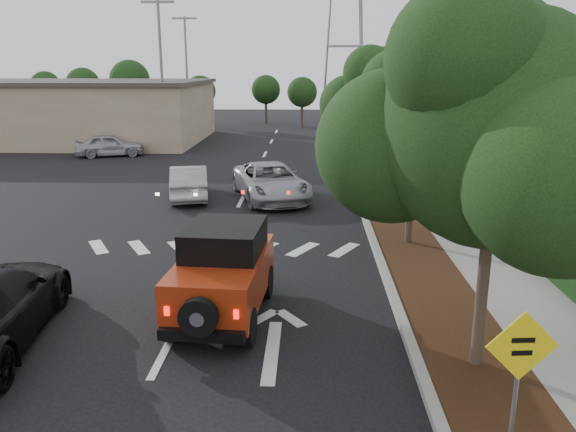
{
  "coord_description": "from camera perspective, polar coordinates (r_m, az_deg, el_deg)",
  "views": [
    {
      "loc": [
        2.65,
        -9.43,
        5.14
      ],
      "look_at": [
        2.18,
        3.0,
        1.81
      ],
      "focal_mm": 35.0,
      "sensor_mm": 36.0,
      "label": 1
    }
  ],
  "objects": [
    {
      "name": "ground",
      "position": [
        11.07,
        -12.29,
        -13.06
      ],
      "size": [
        120.0,
        120.0,
        0.0
      ],
      "primitive_type": "plane",
      "color": "black",
      "rests_on": "ground"
    },
    {
      "name": "curb",
      "position": [
        22.11,
        7.15,
        1.64
      ],
      "size": [
        0.2,
        70.0,
        0.15
      ],
      "primitive_type": "cube",
      "color": "#9E9B93",
      "rests_on": "ground"
    },
    {
      "name": "planting_strip",
      "position": [
        22.23,
        9.72,
        1.57
      ],
      "size": [
        1.8,
        70.0,
        0.12
      ],
      "primitive_type": "cube",
      "color": "black",
      "rests_on": "ground"
    },
    {
      "name": "sidewalk",
      "position": [
        22.56,
        14.51,
        1.5
      ],
      "size": [
        2.0,
        70.0,
        0.12
      ],
      "primitive_type": "cube",
      "color": "gray",
      "rests_on": "ground"
    },
    {
      "name": "hedge",
      "position": [
        22.83,
        18.0,
        2.27
      ],
      "size": [
        0.8,
        70.0,
        0.8
      ],
      "primitive_type": "cube",
      "color": "black",
      "rests_on": "ground"
    },
    {
      "name": "commercial_building",
      "position": [
        43.74,
        -23.45,
        9.67
      ],
      "size": [
        22.0,
        12.0,
        4.0
      ],
      "primitive_type": "cube",
      "color": "gray",
      "rests_on": "ground"
    },
    {
      "name": "transmission_tower",
      "position": [
        57.76,
        5.55,
        9.83
      ],
      "size": [
        7.0,
        4.0,
        28.0
      ],
      "primitive_type": null,
      "color": "slate",
      "rests_on": "ground"
    },
    {
      "name": "street_tree_near",
      "position": [
        10.72,
        18.43,
        -14.5
      ],
      "size": [
        3.8,
        3.8,
        5.92
      ],
      "primitive_type": null,
      "color": "black",
      "rests_on": "ground"
    },
    {
      "name": "street_tree_mid",
      "position": [
        17.0,
        12.05,
        -2.94
      ],
      "size": [
        3.2,
        3.2,
        5.32
      ],
      "primitive_type": null,
      "color": "black",
      "rests_on": "ground"
    },
    {
      "name": "street_tree_far",
      "position": [
        23.2,
        9.4,
        2.0
      ],
      "size": [
        3.4,
        3.4,
        5.62
      ],
      "primitive_type": null,
      "color": "black",
      "rests_on": "ground"
    },
    {
      "name": "light_pole_a",
      "position": [
        36.96,
        -12.29,
        6.67
      ],
      "size": [
        2.0,
        0.22,
        9.0
      ],
      "primitive_type": null,
      "color": "slate",
      "rests_on": "ground"
    },
    {
      "name": "light_pole_b",
      "position": [
        48.78,
        -9.99,
        8.73
      ],
      "size": [
        2.0,
        0.22,
        9.0
      ],
      "primitive_type": null,
      "color": "slate",
      "rests_on": "ground"
    },
    {
      "name": "red_jeep",
      "position": [
        11.95,
        -6.47,
        -5.46
      ],
      "size": [
        1.93,
        3.88,
        1.94
      ],
      "rotation": [
        0.0,
        0.0,
        -0.07
      ],
      "color": "black",
      "rests_on": "ground"
    },
    {
      "name": "silver_suv_ahead",
      "position": [
        22.26,
        -1.77,
        3.51
      ],
      "size": [
        3.74,
        5.56,
        1.42
      ],
      "primitive_type": "imported",
      "rotation": [
        0.0,
        0.0,
        0.3
      ],
      "color": "#9B9CA2",
      "rests_on": "ground"
    },
    {
      "name": "silver_sedan_oncoming",
      "position": [
        22.78,
        -10.02,
        3.43
      ],
      "size": [
        2.17,
        4.21,
        1.32
      ],
      "primitive_type": "imported",
      "rotation": [
        0.0,
        0.0,
        3.34
      ],
      "color": "#9B9FA2",
      "rests_on": "ground"
    },
    {
      "name": "parked_suv",
      "position": [
        34.69,
        -17.66,
        6.88
      ],
      "size": [
        4.16,
        2.68,
        1.32
      ],
      "primitive_type": "imported",
      "rotation": [
        0.0,
        0.0,
        1.89
      ],
      "color": "#ACAFB4",
      "rests_on": "ground"
    },
    {
      "name": "speed_hump_sign",
      "position": [
        8.07,
        22.47,
        -13.69
      ],
      "size": [
        0.96,
        0.12,
        2.05
      ],
      "rotation": [
        0.0,
        0.0,
        0.09
      ],
      "color": "slate",
      "rests_on": "ground"
    }
  ]
}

